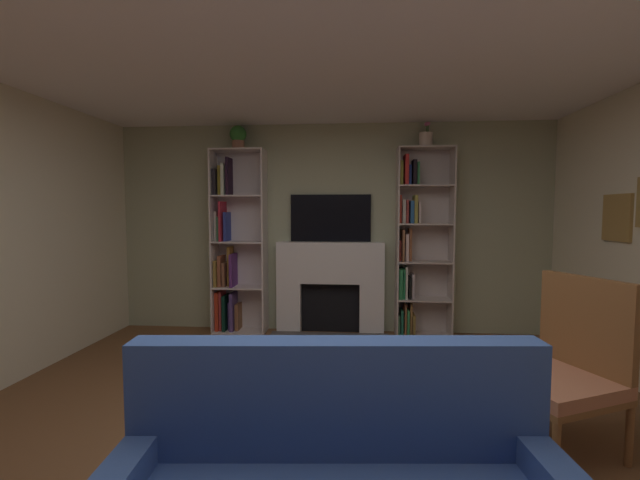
% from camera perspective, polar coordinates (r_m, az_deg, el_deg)
% --- Properties ---
extents(ground_plane, '(6.69, 6.69, 0.00)m').
position_cam_1_polar(ground_plane, '(2.87, -2.04, -27.87)').
color(ground_plane, brown).
extents(wall_back_accent, '(5.48, 0.06, 2.59)m').
position_cam_1_polar(wall_back_accent, '(5.25, 1.51, 1.60)').
color(wall_back_accent, '#ACAF8B').
rests_on(wall_back_accent, ground_plane).
extents(ceiling, '(5.48, 5.69, 0.06)m').
position_cam_1_polar(ceiling, '(2.68, -2.20, 28.44)').
color(ceiling, white).
rests_on(ceiling, wall_back_accent).
extents(fireplace, '(1.42, 0.50, 1.13)m').
position_cam_1_polar(fireplace, '(5.19, 1.41, -6.22)').
color(fireplace, white).
rests_on(fireplace, ground_plane).
extents(tv, '(0.99, 0.06, 0.58)m').
position_cam_1_polar(tv, '(5.18, 1.47, 3.02)').
color(tv, black).
rests_on(tv, fireplace).
extents(bookshelf_left, '(0.66, 0.32, 2.27)m').
position_cam_1_polar(bookshelf_left, '(5.33, -11.76, -1.28)').
color(bookshelf_left, silver).
rests_on(bookshelf_left, ground_plane).
extents(bookshelf_right, '(0.66, 0.31, 2.27)m').
position_cam_1_polar(bookshelf_right, '(5.16, 13.07, -0.55)').
color(bookshelf_right, beige).
rests_on(bookshelf_right, ground_plane).
extents(potted_plant, '(0.20, 0.20, 0.29)m').
position_cam_1_polar(potted_plant, '(5.33, -11.15, 13.75)').
color(potted_plant, '#A26A52').
rests_on(potted_plant, bookshelf_left).
extents(vase_with_flowers, '(0.16, 0.16, 0.30)m').
position_cam_1_polar(vase_with_flowers, '(5.20, 14.30, 13.28)').
color(vase_with_flowers, beige).
rests_on(vase_with_flowers, bookshelf_right).
extents(armchair, '(0.83, 0.84, 1.09)m').
position_cam_1_polar(armchair, '(3.18, 30.28, -14.64)').
color(armchair, brown).
rests_on(armchair, ground_plane).
extents(coffee_table, '(0.73, 0.41, 0.38)m').
position_cam_1_polar(coffee_table, '(2.56, 3.37, -23.75)').
color(coffee_table, brown).
rests_on(coffee_table, ground_plane).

